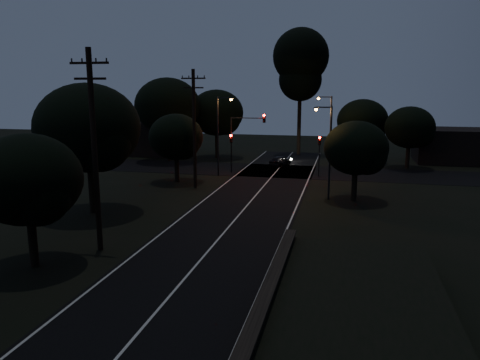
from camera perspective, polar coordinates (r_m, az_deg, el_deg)
The scene contains 21 objects.
road_surface at distance 40.42m, azimuth 2.25°, elevation -1.53°, with size 60.00×70.00×0.03m.
utility_pole_mid at distance 26.40m, azimuth -17.34°, elevation 3.73°, with size 2.20×0.30×11.00m.
utility_pole_far at distance 41.92m, azimuth -5.61°, elevation 6.46°, with size 2.20×0.30×10.50m.
tree_left_b at distance 25.06m, azimuth -24.30°, elevation -0.26°, with size 5.34×5.34×6.79m.
tree_left_c at distance 34.39m, azimuth -17.81°, elevation 5.79°, with size 7.34×7.34×9.28m.
tree_left_d at distance 44.59m, azimuth -7.64°, elevation 5.07°, with size 5.14×5.14×6.52m.
tree_far_nw at distance 59.76m, azimuth -2.70°, elevation 8.05°, with size 6.83×6.83×8.65m.
tree_far_w at distance 57.47m, azimuth -8.62°, elevation 8.76°, with size 7.91×7.91×10.09m.
tree_far_ne at distance 57.68m, azimuth 14.92°, elevation 6.87°, with size 5.98×5.98×7.57m.
tree_far_e at distance 55.14m, azimuth 20.19°, elevation 5.91°, with size 5.42×5.42×6.88m.
tree_right_a at distance 37.84m, azimuth 14.23°, elevation 3.61°, with size 5.03×5.03×6.40m.
tall_pine at distance 63.00m, azimuth 7.40°, elevation 13.87°, with size 7.26×7.26×16.49m.
building_left at distance 65.89m, azimuth -11.66°, elevation 5.17°, with size 10.00×8.00×4.40m, color black.
building_right at distance 62.35m, azimuth 24.66°, elevation 3.85°, with size 9.00×7.00×4.00m, color black.
signal_left at distance 49.44m, azimuth -1.08°, elevation 4.16°, with size 0.28×0.35×4.10m.
signal_right at distance 48.08m, azimuth 9.65°, elevation 3.80°, with size 0.28×0.35×4.10m.
signal_mast at distance 48.90m, azimuth 0.85°, elevation 5.86°, with size 3.70×0.35×6.25m.
streetlight_a at distance 47.51m, azimuth -2.50°, elevation 6.04°, with size 1.66×0.26×8.00m.
streetlight_b at distance 51.84m, azimuth 10.77°, elevation 6.30°, with size 1.66×0.26×8.00m.
streetlight_c at distance 37.93m, azimuth 10.69°, elevation 4.09°, with size 1.46×0.26×7.50m.
car at distance 54.18m, azimuth 4.92°, elevation 2.35°, with size 1.40×3.47×1.18m, color black.
Camera 1 is at (7.22, -7.62, 8.99)m, focal length 35.00 mm.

